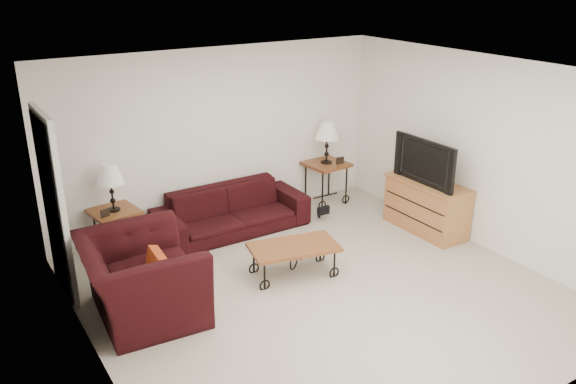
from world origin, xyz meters
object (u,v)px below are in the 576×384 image
object	(u,v)px
tv_stand	(427,206)
television	(430,161)
sofa	(231,211)
coffee_table	(294,260)
backpack	(319,206)
lamp_right	(327,143)
side_table_left	(116,232)
side_table_right	(326,183)
lamp_left	(111,188)
armchair	(141,278)

from	to	relation	value
tv_stand	television	bearing A→B (deg)	180.00
sofa	coffee_table	bearing A→B (deg)	-88.03
tv_stand	coffee_table	bearing A→B (deg)	-177.70
sofa	backpack	world-z (taller)	sofa
sofa	lamp_right	world-z (taller)	lamp_right
side_table_left	backpack	distance (m)	2.91
side_table_right	television	size ratio (longest dim) A/B	0.60
sofa	side_table_right	xyz separation A→B (m)	(1.75, 0.18, 0.01)
lamp_right	backpack	bearing A→B (deg)	-134.10
sofa	coffee_table	size ratio (longest dim) A/B	2.04
sofa	lamp_left	xyz separation A→B (m)	(-1.57, 0.18, 0.60)
lamp_right	coffee_table	bearing A→B (deg)	-135.03
side_table_left	tv_stand	size ratio (longest dim) A/B	0.50
armchair	lamp_right	bearing A→B (deg)	-61.73
lamp_right	backpack	size ratio (longest dim) A/B	1.71
sofa	backpack	size ratio (longest dim) A/B	5.58
armchair	tv_stand	size ratio (longest dim) A/B	1.10
side_table_left	armchair	world-z (taller)	armchair
sofa	side_table_left	bearing A→B (deg)	173.45
side_table_right	television	xyz separation A→B (m)	(0.55, -1.61, 0.71)
side_table_left	lamp_left	xyz separation A→B (m)	(0.00, 0.00, 0.61)
backpack	lamp_right	bearing A→B (deg)	38.54
side_table_left	tv_stand	xyz separation A→B (m)	(3.90, -1.61, 0.06)
television	armchair	bearing A→B (deg)	-90.67
lamp_right	lamp_left	bearing A→B (deg)	180.00
lamp_left	backpack	xyz separation A→B (m)	(2.87, -0.46, -0.72)
lamp_left	backpack	distance (m)	3.00
side_table_right	armchair	distance (m)	3.86
side_table_right	coffee_table	size ratio (longest dim) A/B	0.63
lamp_right	coffee_table	xyz separation A→B (m)	(-1.70, -1.70, -0.78)
coffee_table	side_table_left	bearing A→B (deg)	133.64
sofa	television	size ratio (longest dim) A/B	1.98
lamp_left	tv_stand	world-z (taller)	lamp_left
side_table_right	lamp_left	bearing A→B (deg)	180.00
lamp_left	backpack	bearing A→B (deg)	-9.19
lamp_right	coffee_table	size ratio (longest dim) A/B	0.63
armchair	side_table_left	bearing A→B (deg)	-3.22
side_table_left	lamp_right	xyz separation A→B (m)	(3.32, 0.00, 0.68)
armchair	backpack	world-z (taller)	armchair
tv_stand	backpack	distance (m)	1.54
lamp_left	backpack	size ratio (longest dim) A/B	1.59
side_table_left	tv_stand	world-z (taller)	tv_stand
coffee_table	television	size ratio (longest dim) A/B	0.97
television	backpack	size ratio (longest dim) A/B	2.82
lamp_left	coffee_table	size ratio (longest dim) A/B	0.58
sofa	television	xyz separation A→B (m)	(2.31, -1.43, 0.72)
lamp_left	coffee_table	world-z (taller)	lamp_left
side_table_left	backpack	bearing A→B (deg)	-9.19
side_table_right	backpack	bearing A→B (deg)	-134.10
lamp_left	lamp_right	distance (m)	3.32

